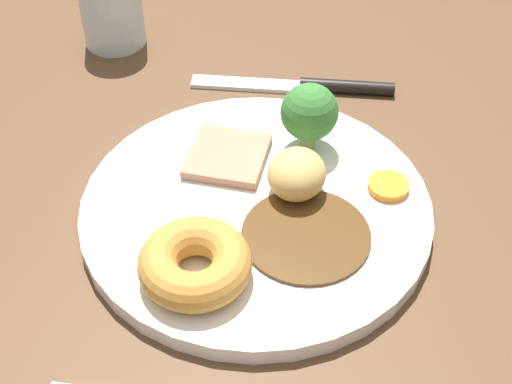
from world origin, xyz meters
The scene contains 10 objects.
dining_table centered at (0.00, 0.00, 1.80)cm, with size 120.00×84.00×3.60cm, color brown.
dinner_plate centered at (0.88, 2.67, 4.30)cm, with size 25.88×25.88×1.40cm, color white.
gravy_pool centered at (-1.77, -1.47, 5.15)cm, with size 9.10×9.10×0.30cm, color #563819.
meat_slice_main centered at (4.99, 5.83, 5.40)cm, with size 6.05×5.86×0.80cm, color tan.
yorkshire_pudding centered at (-6.85, 5.08, 6.33)cm, with size 7.52×7.52×2.67cm, color #C68938.
roast_potato_left centered at (2.59, 0.40, 6.77)cm, with size 4.31×4.69×3.53cm, color #D8B260.
carrot_coin_front centered at (4.29, -6.72, 5.30)cm, with size 3.09×3.09×0.60cm, color orange.
broccoli_floret centered at (8.02, 0.13, 8.30)cm, with size 4.51×4.51×5.63cm.
knife centered at (17.56, 1.19, 4.05)cm, with size 3.46×18.55×1.20cm.
water_glass centered at (21.66, 21.41, 7.89)cm, with size 6.02×6.02×8.57cm, color silver.
Camera 1 is at (-35.11, -5.05, 41.33)cm, focal length 49.31 mm.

